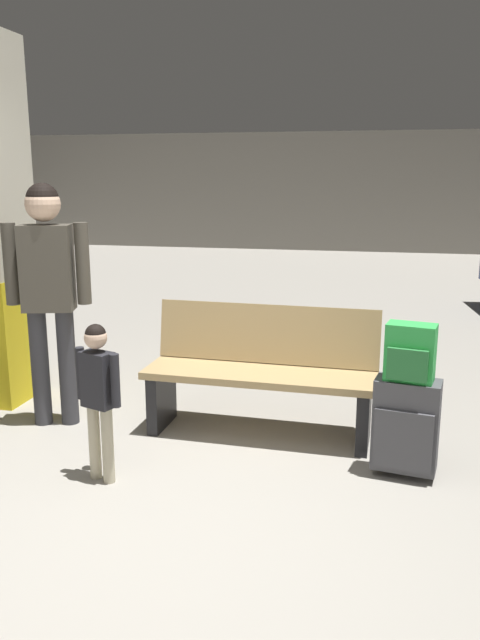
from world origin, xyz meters
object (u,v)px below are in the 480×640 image
Objects in this scene: adult at (48,279)px; suitcase at (406,426)px; bench at (261,372)px; backpack_bright at (410,353)px; child at (98,386)px.

suitcase is at bearing -7.34° from adult.
backpack_bright is at bearing -26.48° from bench.
backpack_bright is at bearing 14.18° from child.
bench is 2.68× the size of suitcase.
child is at bearing -130.52° from bench.
child is 0.55× the size of adult.
suitcase is 0.35× the size of adult.
adult is (-2.47, 0.32, 0.75)m from suitcase.
adult reaches higher than backpack_bright.
bench is 4.75× the size of backpack_bright.
suitcase is at bearing 14.19° from child.
child reaches higher than bench.
bench is 0.93× the size of adult.
backpack_bright is (0.97, -0.48, 0.33)m from bench.
child is (-1.76, -0.45, -0.18)m from backpack_bright.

